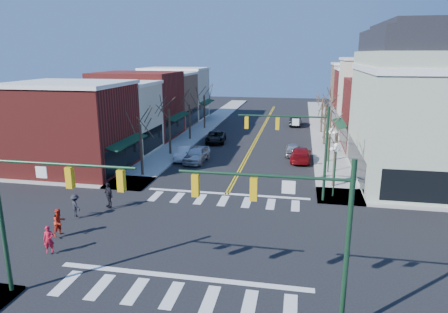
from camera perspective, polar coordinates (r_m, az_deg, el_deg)
The scene contains 36 objects.
ground at distance 24.83m, azimuth -2.90°, elevation -11.36°, with size 160.00×160.00×0.00m, color black.
sidewalk_left at distance 45.31m, azimuth -7.68°, elevation 0.66°, with size 3.50×70.00×0.15m, color #9E9B93.
sidewalk_right at distance 43.17m, azimuth 14.95°, elevation -0.41°, with size 3.50×70.00×0.15m, color #9E9B93.
bldg_left_brick_a at distance 40.02m, azimuth -20.89°, elevation 3.74°, with size 10.00×8.50×8.00m, color maroon.
bldg_left_stucco_a at distance 46.72m, azimuth -15.94°, elevation 5.25°, with size 10.00×7.00×7.50m, color beige.
bldg_left_brick_b at distance 53.84m, azimuth -12.18°, elevation 7.18°, with size 10.00×9.00×8.50m, color maroon.
bldg_left_tan at distance 61.51m, azimuth -9.17°, elevation 7.87°, with size 10.00×7.50×7.80m, color #997254.
bldg_left_stucco_b at distance 68.78m, azimuth -6.97°, elevation 8.80°, with size 10.00×8.00×8.20m, color beige.
bldg_right_brick_a at distance 48.96m, azimuth 22.74°, elevation 5.38°, with size 10.00×8.50×8.00m, color maroon.
bldg_right_stucco at distance 56.39m, azimuth 21.31°, elevation 7.61°, with size 10.00×7.00×10.00m, color beige.
bldg_right_brick_b at distance 63.82m, azimuth 20.09°, elevation 7.73°, with size 10.00×8.00×8.50m, color maroon.
bldg_right_tan at distance 71.67m, azimuth 19.14°, elevation 8.67°, with size 10.00×8.00×9.00m, color #997254.
victorian_corner at distance 38.06m, azimuth 27.92°, elevation 6.55°, with size 12.25×14.25×13.30m.
traffic_mast_near_left at distance 19.01m, azimuth -25.27°, elevation -5.71°, with size 6.60×0.28×7.20m.
traffic_mast_near_right at distance 15.53m, azimuth 10.59°, elevation -8.95°, with size 6.60×0.28×7.20m.
traffic_mast_far_right at distance 29.71m, azimuth 10.89°, elevation 2.37°, with size 6.60×0.28×7.20m.
lamppost_corner at distance 31.30m, azimuth 15.61°, elevation -0.58°, with size 0.36×0.36×4.33m.
lamppost_midblock at distance 37.61m, azimuth 14.88°, elevation 1.96°, with size 0.36×0.36×4.33m.
tree_left_a at distance 36.47m, azimuth -11.72°, elevation 0.82°, with size 0.24×0.24×4.76m, color #382B21.
tree_left_b at distance 43.75m, azimuth -7.76°, elevation 3.44°, with size 0.24×0.24×5.04m, color #382B21.
tree_left_c at distance 51.31m, azimuth -4.92°, elevation 4.87°, with size 0.24×0.24×4.55m, color #382B21.
tree_left_d at distance 58.93m, azimuth -2.82°, elevation 6.33°, with size 0.24×0.24×4.90m, color #382B21.
tree_right_a at distance 33.90m, azimuth 15.56°, elevation -0.58°, with size 0.24×0.24×4.62m, color #382B21.
tree_right_b at distance 41.61m, azimuth 14.78°, elevation 2.62°, with size 0.24×0.24×5.18m, color #382B21.
tree_right_c at distance 49.48m, azimuth 14.21°, elevation 4.29°, with size 0.24×0.24×4.83m, color #382B21.
tree_right_d at distance 57.36m, azimuth 13.80°, elevation 5.74°, with size 0.24×0.24×4.97m, color #382B21.
car_left_near at distance 40.97m, azimuth -3.91°, elevation 0.33°, with size 1.91×4.75×1.62m, color #BCBCC1.
car_left_mid at distance 42.05m, azimuth -5.78°, elevation 0.47°, with size 1.43×4.09×1.35m, color silver.
car_left_far at distance 49.90m, azimuth -1.18°, elevation 2.79°, with size 2.28×4.94×1.37m, color black.
car_right_near at distance 41.90m, azimuth 10.90°, elevation 0.31°, with size 2.05×5.04×1.46m, color maroon.
car_right_mid at distance 44.15m, azimuth 9.78°, elevation 1.03°, with size 1.64×4.07×1.39m, color #A6A6AA.
car_right_far at distance 62.62m, azimuth 10.20°, elevation 5.06°, with size 1.66×4.77×1.57m, color black.
pedestrian_red_a at distance 24.37m, azimuth -23.76°, elevation -10.79°, with size 0.56×0.37×1.53m, color red.
pedestrian_red_b at distance 26.23m, azimuth -22.47°, elevation -8.66°, with size 0.82×0.64×1.69m, color red.
pedestrian_dark_a at distance 29.67m, azimuth -16.18°, elevation -5.28°, with size 1.08×0.45×1.84m, color black.
pedestrian_dark_b at distance 28.77m, azimuth -20.46°, elevation -6.57°, with size 1.01×0.58×1.56m, color black.
Camera 1 is at (5.42, -21.67, 10.83)m, focal length 32.00 mm.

